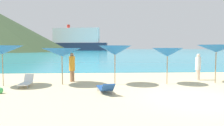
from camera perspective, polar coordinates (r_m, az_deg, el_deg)
ground_plane at (r=18.89m, az=8.52°, el=-2.81°), size 50.00×100.00×0.30m
ocean_water at (r=237.66m, az=-2.20°, el=3.56°), size 650.00×440.00×0.02m
umbrella_1 at (r=12.96m, az=-27.75°, el=3.17°), size 2.26×2.26×2.24m
umbrella_2 at (r=12.30m, az=-13.48°, el=2.87°), size 2.42×2.42×2.10m
umbrella_3 at (r=11.96m, az=0.80°, el=3.47°), size 1.95×1.95×2.24m
umbrella_4 at (r=12.56m, az=14.85°, el=2.85°), size 1.80×1.80×2.11m
umbrella_5 at (r=14.01m, az=26.51°, el=3.53°), size 2.24×2.24×2.30m
lounge_chair_4 at (r=12.38m, az=-22.28°, el=-4.82°), size 0.57×1.39×0.62m
lounge_chair_5 at (r=9.89m, az=-1.82°, el=-6.74°), size 0.86×1.82×0.57m
beachgoer_3 at (r=13.33m, az=-10.82°, el=-0.94°), size 0.36×0.36×1.81m
beachgoer_4 at (r=14.83m, az=22.37°, el=-0.81°), size 0.34×0.34×1.74m
beach_ball at (r=11.05m, az=-28.18°, el=-6.61°), size 0.28×0.28×0.28m
cruise_ship at (r=187.71m, az=-9.75°, el=6.04°), size 54.85×17.40×22.67m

